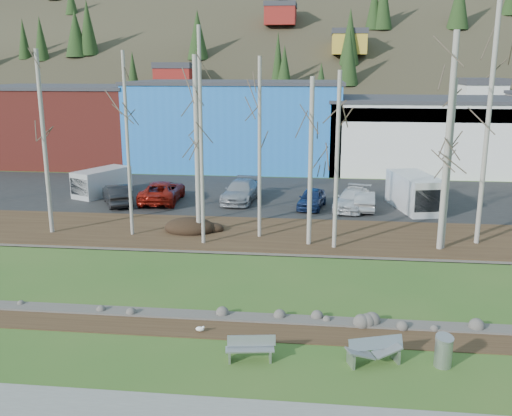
# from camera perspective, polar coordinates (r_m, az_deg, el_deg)

# --- Properties ---
(ground) EXTENTS (200.00, 200.00, 0.00)m
(ground) POSITION_cam_1_polar(r_m,az_deg,el_deg) (20.06, -0.55, -14.79)
(ground) COLOR #315A1E
(ground) RESTS_ON ground
(dirt_strip) EXTENTS (80.00, 1.80, 0.03)m
(dirt_strip) POSITION_cam_1_polar(r_m,az_deg,el_deg) (21.90, 0.14, -12.13)
(dirt_strip) COLOR #382616
(dirt_strip) RESTS_ON ground
(near_bank_rocks) EXTENTS (80.00, 0.80, 0.50)m
(near_bank_rocks) POSITION_cam_1_polar(r_m,az_deg,el_deg) (22.81, 0.42, -11.07)
(near_bank_rocks) COLOR #47423D
(near_bank_rocks) RESTS_ON ground
(river) EXTENTS (80.00, 8.00, 0.90)m
(river) POSITION_cam_1_polar(r_m,az_deg,el_deg) (26.56, 1.36, -7.35)
(river) COLOR #152330
(river) RESTS_ON ground
(far_bank_rocks) EXTENTS (80.00, 0.80, 0.46)m
(far_bank_rocks) POSITION_cam_1_polar(r_m,az_deg,el_deg) (30.41, 2.06, -4.56)
(far_bank_rocks) COLOR #47423D
(far_bank_rocks) RESTS_ON ground
(far_bank) EXTENTS (80.00, 7.00, 0.15)m
(far_bank) POSITION_cam_1_polar(r_m,az_deg,el_deg) (33.43, 2.49, -2.70)
(far_bank) COLOR #382616
(far_bank) RESTS_ON ground
(parking_lot) EXTENTS (80.00, 14.00, 0.14)m
(parking_lot) POSITION_cam_1_polar(r_m,az_deg,el_deg) (43.57, 3.47, 1.23)
(parking_lot) COLOR black
(parking_lot) RESTS_ON ground
(building_brick) EXTENTS (16.32, 12.24, 7.80)m
(building_brick) POSITION_cam_1_polar(r_m,az_deg,el_deg) (62.49, -18.50, 7.97)
(building_brick) COLOR maroon
(building_brick) RESTS_ON ground
(building_blue) EXTENTS (20.40, 12.24, 8.30)m
(building_blue) POSITION_cam_1_polar(r_m,az_deg,el_deg) (57.31, -1.77, 8.44)
(building_blue) COLOR blue
(building_blue) RESTS_ON ground
(building_white) EXTENTS (18.36, 12.24, 6.80)m
(building_white) POSITION_cam_1_polar(r_m,az_deg,el_deg) (57.63, 16.39, 7.18)
(building_white) COLOR white
(building_white) RESTS_ON ground
(hillside) EXTENTS (160.00, 72.00, 35.00)m
(hillside) POSITION_cam_1_polar(r_m,az_deg,el_deg) (101.78, 5.52, 18.31)
(hillside) COLOR #302A1C
(hillside) RESTS_ON ground
(bench_intact) EXTENTS (1.69, 0.72, 0.82)m
(bench_intact) POSITION_cam_1_polar(r_m,az_deg,el_deg) (19.79, -0.57, -13.88)
(bench_intact) COLOR #A6A9AB
(bench_intact) RESTS_ON ground
(bench_damaged) EXTENTS (1.99, 1.18, 0.85)m
(bench_damaged) POSITION_cam_1_polar(r_m,az_deg,el_deg) (20.00, 11.74, -13.81)
(bench_damaged) COLOR #A6A9AB
(bench_damaged) RESTS_ON ground
(litter_bin) EXTENTS (0.74, 0.74, 0.99)m
(litter_bin) POSITION_cam_1_polar(r_m,az_deg,el_deg) (20.34, 18.23, -13.55)
(litter_bin) COLOR #A6A9AB
(litter_bin) RESTS_ON ground
(seagull) EXTENTS (0.38, 0.18, 0.28)m
(seagull) POSITION_cam_1_polar(r_m,az_deg,el_deg) (21.80, -5.60, -11.93)
(seagull) COLOR gold
(seagull) RESTS_ON ground
(dirt_mound) EXTENTS (3.03, 2.14, 0.59)m
(dirt_mound) POSITION_cam_1_polar(r_m,az_deg,el_deg) (34.04, -6.65, -1.83)
(dirt_mound) COLOR black
(dirt_mound) RESTS_ON far_bank
(birch_0) EXTENTS (0.24, 0.24, 10.46)m
(birch_0) POSITION_cam_1_polar(r_m,az_deg,el_deg) (34.81, -20.41, 6.04)
(birch_0) COLOR #ADA89D
(birch_0) RESTS_ON far_bank
(birch_1) EXTENTS (0.19, 0.19, 10.37)m
(birch_1) POSITION_cam_1_polar(r_m,az_deg,el_deg) (32.98, -12.71, 6.10)
(birch_1) COLOR #ADA89D
(birch_1) RESTS_ON far_bank
(birch_2) EXTENTS (0.29, 0.29, 10.15)m
(birch_2) POSITION_cam_1_polar(r_m,az_deg,el_deg) (32.55, -5.92, 6.07)
(birch_2) COLOR #ADA89D
(birch_2) RESTS_ON far_bank
(birch_3) EXTENTS (0.20, 0.20, 11.57)m
(birch_3) POSITION_cam_1_polar(r_m,az_deg,el_deg) (30.63, -5.51, 6.93)
(birch_3) COLOR #ADA89D
(birch_3) RESTS_ON far_bank
(birch_4) EXTENTS (0.25, 0.25, 9.02)m
(birch_4) POSITION_cam_1_polar(r_m,az_deg,el_deg) (30.59, 5.48, 4.50)
(birch_4) COLOR #ADA89D
(birch_4) RESTS_ON far_bank
(birch_5) EXTENTS (0.20, 0.20, 10.06)m
(birch_5) POSITION_cam_1_polar(r_m,az_deg,el_deg) (31.80, 0.36, 5.88)
(birch_5) COLOR #ADA89D
(birch_5) RESTS_ON far_bank
(birch_6) EXTENTS (0.22, 0.22, 9.34)m
(birch_6) POSITION_cam_1_polar(r_m,az_deg,el_deg) (30.14, 8.09, 4.60)
(birch_6) COLOR #ADA89D
(birch_6) RESTS_ON far_bank
(birch_7) EXTENTS (0.31, 0.31, 11.27)m
(birch_7) POSITION_cam_1_polar(r_m,az_deg,el_deg) (31.07, 18.63, 6.08)
(birch_7) COLOR #ADA89D
(birch_7) RESTS_ON far_bank
(birch_8) EXTENTS (0.27, 0.27, 8.94)m
(birch_8) POSITION_cam_1_polar(r_m,az_deg,el_deg) (31.43, 18.68, 4.01)
(birch_8) COLOR #ADA89D
(birch_8) RESTS_ON far_bank
(birch_9) EXTENTS (0.26, 0.26, 12.87)m
(birch_9) POSITION_cam_1_polar(r_m,az_deg,el_deg) (32.74, 22.15, 7.57)
(birch_9) COLOR #ADA89D
(birch_9) RESTS_ON far_bank
(car_0) EXTENTS (3.46, 4.62, 1.46)m
(car_0) POSITION_cam_1_polar(r_m,az_deg,el_deg) (41.46, -13.72, 1.32)
(car_0) COLOR black
(car_0) RESTS_ON parking_lot
(car_1) EXTENTS (2.80, 5.64, 1.54)m
(car_1) POSITION_cam_1_polar(r_m,az_deg,el_deg) (41.64, -9.36, 1.65)
(car_1) COLOR maroon
(car_1) RESTS_ON parking_lot
(car_2) EXTENTS (2.61, 5.38, 1.51)m
(car_2) POSITION_cam_1_polar(r_m,az_deg,el_deg) (41.24, -1.53, 1.69)
(car_2) COLOR #9B9DA3
(car_2) RESTS_ON parking_lot
(car_3) EXTENTS (2.20, 4.12, 1.33)m
(car_3) POSITION_cam_1_polar(r_m,az_deg,el_deg) (39.50, 5.60, 0.95)
(car_3) COLOR navy
(car_3) RESTS_ON parking_lot
(car_4) EXTENTS (1.58, 3.98, 1.29)m
(car_4) POSITION_cam_1_polar(r_m,az_deg,el_deg) (39.51, 10.76, 0.74)
(car_4) COLOR #ABABAD
(car_4) RESTS_ON parking_lot
(car_5) EXTENTS (3.13, 5.12, 1.39)m
(car_5) POSITION_cam_1_polar(r_m,az_deg,el_deg) (39.58, 9.65, 0.88)
(car_5) COLOR silver
(car_5) RESTS_ON parking_lot
(van_white) EXTENTS (3.41, 5.74, 2.35)m
(van_white) POSITION_cam_1_polar(r_m,az_deg,el_deg) (40.23, 15.69, 1.47)
(van_white) COLOR white
(van_white) RESTS_ON parking_lot
(van_grey) EXTENTS (3.61, 4.88, 1.97)m
(van_grey) POSITION_cam_1_polar(r_m,az_deg,el_deg) (44.78, -15.33, 2.48)
(van_grey) COLOR silver
(van_grey) RESTS_ON parking_lot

